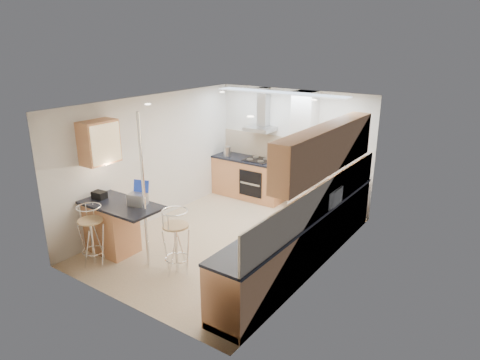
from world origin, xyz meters
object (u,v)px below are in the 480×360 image
Objects in this scene: microwave at (327,196)px; bar_stool_end at (176,241)px; laptop at (138,199)px; bread_bin at (277,225)px; bar_stool_near at (92,235)px.

microwave is 0.49× the size of bar_stool_end.
laptop is 2.38m from bread_bin.
microwave is at bearing 18.06° from laptop.
laptop is 0.27× the size of bar_stool_end.
microwave is 3.07m from laptop.
bar_stool_near is at bearing 127.89° from microwave.
microwave is 2.52m from bar_stool_end.
microwave is 0.51× the size of bar_stool_near.
bar_stool_near is 1.42m from bar_stool_end.
laptop is at bearing 111.38° from bar_stool_end.
bar_stool_end is at bearing 46.26° from bar_stool_near.
bar_stool_near is (-0.47, -0.60, -0.53)m from laptop.
bread_bin reaches higher than bar_stool_end.
bar_stool_near is at bearing -145.85° from laptop.
microwave is 1.82× the size of laptop.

